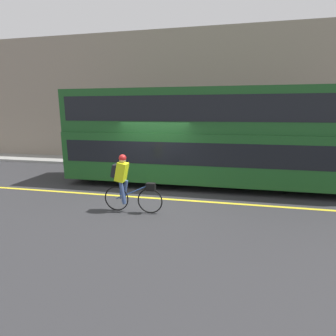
{
  "coord_description": "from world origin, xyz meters",
  "views": [
    {
      "loc": [
        2.41,
        -8.09,
        2.86
      ],
      "look_at": [
        0.64,
        0.25,
        1.02
      ],
      "focal_mm": 28.0,
      "sensor_mm": 36.0,
      "label": 1
    }
  ],
  "objects": [
    {
      "name": "ground_plane",
      "position": [
        0.0,
        0.0,
        0.0
      ],
      "size": [
        80.0,
        80.0,
        0.0
      ],
      "primitive_type": "plane",
      "color": "#2D2D30"
    },
    {
      "name": "building_facade",
      "position": [
        0.0,
        6.79,
        3.59
      ],
      "size": [
        60.0,
        0.3,
        7.18
      ],
      "color": "gray",
      "rests_on": "ground_plane"
    },
    {
      "name": "sidewalk_curb",
      "position": [
        0.0,
        5.68,
        0.06
      ],
      "size": [
        60.0,
        1.93,
        0.13
      ],
      "color": "gray",
      "rests_on": "ground_plane"
    },
    {
      "name": "street_sign_post",
      "position": [
        4.48,
        5.57,
        1.41
      ],
      "size": [
        0.36,
        0.09,
        2.29
      ],
      "color": "#59595B",
      "rests_on": "sidewalk_curb"
    },
    {
      "name": "bus",
      "position": [
        1.98,
        2.08,
        2.04
      ],
      "size": [
        11.3,
        2.45,
        3.68
      ],
      "color": "black",
      "rests_on": "ground_plane"
    },
    {
      "name": "road_center_line",
      "position": [
        0.0,
        0.05,
        0.0
      ],
      "size": [
        50.0,
        0.14,
        0.01
      ],
      "primitive_type": "cube",
      "color": "yellow",
      "rests_on": "ground_plane"
    },
    {
      "name": "cyclist_on_bike",
      "position": [
        -0.25,
        -1.25,
        0.9
      ],
      "size": [
        1.76,
        0.32,
        1.69
      ],
      "color": "black",
      "rests_on": "ground_plane"
    }
  ]
}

